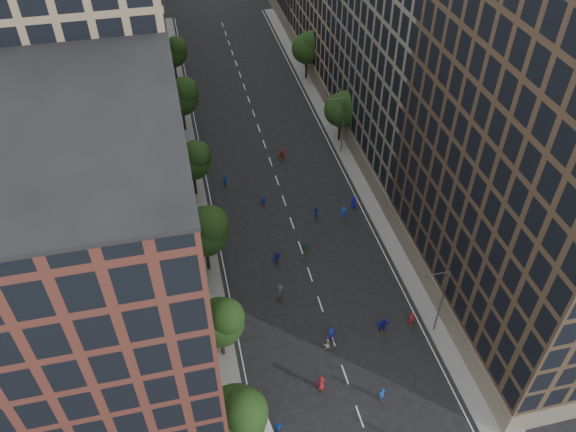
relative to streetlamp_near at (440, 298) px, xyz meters
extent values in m
plane|color=black|center=(-10.37, 28.00, -5.17)|extent=(240.00, 240.00, 0.00)
cube|color=slate|center=(-22.37, 35.50, -5.09)|extent=(4.00, 105.00, 0.15)
cube|color=slate|center=(1.63, 35.50, -5.09)|extent=(4.00, 105.00, 0.15)
cube|color=#52271F|center=(-29.37, -1.00, 9.83)|extent=(14.00, 22.00, 30.00)
cube|color=#947D61|center=(-29.37, 23.00, 11.83)|extent=(14.00, 26.00, 34.00)
cube|color=#52271F|center=(-29.37, 46.00, 8.83)|extent=(14.00, 20.00, 28.00)
cube|color=#433224|center=(8.63, 3.00, 12.83)|extent=(14.00, 30.00, 36.00)
cube|color=#6D665A|center=(8.63, 32.00, 11.33)|extent=(14.00, 28.00, 33.00)
sphere|color=black|center=(-21.57, -8.00, 0.41)|extent=(5.20, 5.20, 5.20)
sphere|color=black|center=(-20.92, -8.52, 1.71)|extent=(3.90, 3.90, 3.90)
cylinder|color=black|center=(-21.57, 2.00, -3.32)|extent=(0.36, 0.36, 3.70)
sphere|color=black|center=(-21.57, 2.00, 0.04)|extent=(4.80, 4.80, 4.80)
sphere|color=black|center=(-20.97, 1.52, 1.24)|extent=(3.60, 3.60, 3.60)
cylinder|color=black|center=(-21.57, 14.00, -3.06)|extent=(0.36, 0.36, 4.22)
sphere|color=black|center=(-21.57, 14.00, 0.78)|extent=(5.60, 5.60, 5.60)
sphere|color=black|center=(-20.87, 13.44, 2.18)|extent=(4.20, 4.20, 4.20)
cylinder|color=black|center=(-21.57, 28.00, -3.23)|extent=(0.36, 0.36, 3.87)
sphere|color=black|center=(-21.57, 28.00, 0.29)|extent=(5.00, 5.00, 5.00)
sphere|color=black|center=(-20.94, 27.50, 1.54)|extent=(3.75, 3.75, 3.75)
cylinder|color=black|center=(-21.57, 44.00, -3.14)|extent=(0.36, 0.36, 4.05)
sphere|color=black|center=(-21.57, 44.00, 0.54)|extent=(5.40, 5.40, 5.40)
sphere|color=black|center=(-20.89, 43.46, 1.89)|extent=(4.05, 4.05, 4.05)
cylinder|color=black|center=(-21.57, 60.00, -3.28)|extent=(0.36, 0.36, 3.78)
sphere|color=black|center=(-21.57, 60.00, 0.16)|extent=(4.80, 4.80, 4.80)
sphere|color=black|center=(-20.97, 59.52, 1.36)|extent=(3.60, 3.60, 3.60)
cylinder|color=black|center=(0.83, 36.00, -3.30)|extent=(0.36, 0.36, 3.74)
sphere|color=black|center=(0.83, 36.00, 0.10)|extent=(5.00, 5.00, 5.00)
sphere|color=black|center=(1.46, 35.50, 1.35)|extent=(3.75, 3.75, 3.75)
cylinder|color=black|center=(0.83, 56.00, -3.19)|extent=(0.36, 0.36, 3.96)
sphere|color=black|center=(0.83, 56.00, 0.41)|extent=(5.20, 5.20, 5.20)
sphere|color=black|center=(1.48, 55.48, 1.71)|extent=(3.90, 3.90, 3.90)
cylinder|color=#595B60|center=(0.23, 0.00, -0.67)|extent=(0.18, 0.18, 9.00)
cylinder|color=#595B60|center=(-0.97, 0.00, 3.83)|extent=(2.40, 0.12, 0.12)
cube|color=#595B60|center=(-2.07, 0.00, 3.78)|extent=(0.50, 0.22, 0.15)
cylinder|color=#595B60|center=(0.23, 33.00, -0.67)|extent=(0.18, 0.18, 9.00)
cylinder|color=#595B60|center=(-0.97, 33.00, 3.83)|extent=(2.40, 0.12, 0.12)
cube|color=#595B60|center=(-2.07, 33.00, 3.78)|extent=(0.50, 0.22, 0.15)
cylinder|color=black|center=(-20.94, -6.59, -4.78)|extent=(0.35, 0.79, 0.77)
cylinder|color=black|center=(-18.94, -6.32, -4.78)|extent=(0.35, 0.79, 0.77)
imported|color=#1546B0|center=(-7.90, -6.30, -4.31)|extent=(0.71, 0.56, 1.72)
imported|color=#131D9D|center=(-10.56, 1.32, -4.33)|extent=(1.23, 0.95, 1.68)
imported|color=#1650B3|center=(-17.95, -7.27, -4.40)|extent=(0.97, 0.58, 1.54)
imported|color=#1514A3|center=(-5.06, 1.17, -4.28)|extent=(1.70, 0.67, 1.78)
imported|color=maroon|center=(-13.08, -3.90, -4.27)|extent=(0.94, 0.67, 1.79)
imported|color=maroon|center=(-1.87, 1.24, -4.24)|extent=(0.72, 0.52, 1.86)
imported|color=silver|center=(-11.29, 0.24, -4.42)|extent=(0.73, 0.57, 1.50)
imported|color=#38383D|center=(-14.48, 7.89, -4.21)|extent=(1.41, 1.12, 1.91)
imported|color=#227144|center=(-9.98, 14.02, -4.40)|extent=(0.94, 0.47, 1.54)
imported|color=#141EA8|center=(-13.71, 13.12, -4.40)|extent=(1.49, 0.88, 1.54)
imported|color=#141297|center=(-1.87, 20.60, -4.28)|extent=(0.94, 0.68, 1.77)
imported|color=#122A99|center=(-13.28, 23.56, -4.24)|extent=(0.75, 0.57, 1.87)
imported|color=#1636B4|center=(-7.29, 19.67, -4.30)|extent=(1.02, 0.91, 1.73)
imported|color=#123498|center=(-3.85, 18.65, -4.20)|extent=(1.34, 0.89, 1.93)
imported|color=#154FAC|center=(-17.47, 28.77, -4.31)|extent=(1.08, 0.65, 1.71)
imported|color=maroon|center=(-8.66, 33.06, -4.32)|extent=(1.58, 0.50, 1.70)
camera|label=1|loc=(-22.65, -31.46, 42.75)|focal=35.00mm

